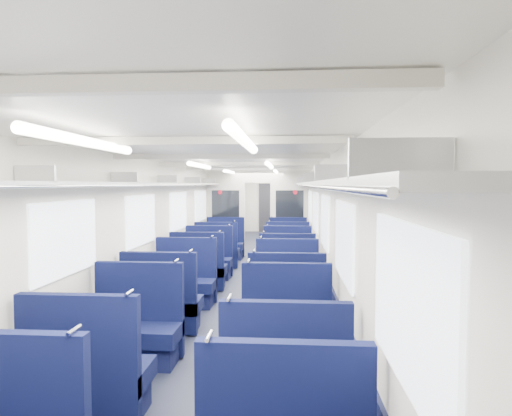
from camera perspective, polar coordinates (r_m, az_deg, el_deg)
The scene contains 29 objects.
floor at distance 9.77m, azimuth -0.91°, elevation -8.56°, with size 2.80×18.00×0.01m, color black.
ceiling at distance 9.58m, azimuth -0.92°, elevation 5.34°, with size 2.80×18.00×0.01m, color silver.
wall_left at distance 9.83m, azimuth -9.08°, elevation -1.61°, with size 0.02×18.00×2.35m, color beige.
dado_left at distance 9.92m, azimuth -8.95°, elevation -6.37°, with size 0.03×17.90×0.70m, color black.
wall_right at distance 9.58m, azimuth 7.46°, elevation -1.72°, with size 0.02×18.00×2.35m, color beige.
dado_right at distance 9.68m, azimuth 7.33°, elevation -6.59°, with size 0.03×17.90×0.70m, color black.
wall_far at distance 18.57m, azimuth 1.55°, elevation 0.60°, with size 2.80×0.02×2.35m, color beige.
luggage_rack_left at distance 9.75m, azimuth -8.04°, elevation 3.06°, with size 0.36×17.40×0.18m.
luggage_rack_right at distance 9.54m, azimuth 6.37°, elevation 3.07°, with size 0.36×17.40×0.18m.
windows at distance 9.13m, azimuth -1.17°, elevation -0.38°, with size 2.78×15.60×0.75m.
ceiling_fittings at distance 9.32m, azimuth -1.06°, elevation 5.03°, with size 2.70×16.06×0.11m.
end_door at distance 18.52m, azimuth 1.54°, elevation 0.05°, with size 0.75×0.06×2.00m, color black.
bulkhead at distance 12.26m, azimuth 0.19°, elevation -0.39°, with size 2.80×0.10×2.35m.
seat_4 at distance 4.25m, azimuth -20.70°, elevation -19.57°, with size 1.00×0.55×1.12m.
seat_5 at distance 3.82m, azimuth 3.76°, elevation -22.07°, with size 1.00×0.55×1.12m.
seat_6 at distance 5.30m, azimuth -15.02°, elevation -14.86°, with size 1.00×0.55×1.12m.
seat_7 at distance 5.09m, azimuth 3.88°, elevation -15.54°, with size 1.00×0.55×1.12m.
seat_8 at distance 6.23m, azimuth -11.87°, elevation -12.09°, with size 1.00×0.55×1.12m.
seat_9 at distance 6.06m, azimuth 3.93°, elevation -12.47°, with size 1.00×0.55×1.12m.
seat_10 at distance 7.47m, azimuth -9.04°, elevation -9.52°, with size 1.00×0.55×1.12m.
seat_11 at distance 7.23m, azimuth 3.97°, elevation -9.92°, with size 1.00×0.55×1.12m.
seat_12 at distance 8.53m, azimuth -7.32°, elevation -7.93°, with size 1.00×0.55×1.12m.
seat_13 at distance 8.27m, azimuth 4.00°, elevation -8.27°, with size 1.00×0.55×1.12m.
seat_14 at distance 9.51m, azimuth -6.10°, elevation -6.79°, with size 1.00×0.55×1.12m.
seat_15 at distance 9.42m, azimuth 4.02°, elevation -6.88°, with size 1.00×0.55×1.12m.
seat_16 at distance 10.65m, azimuth -4.97°, elevation -5.73°, with size 1.00×0.55×1.12m.
seat_17 at distance 10.70m, azimuth 4.04°, elevation -5.68°, with size 1.00×0.55×1.12m.
seat_18 at distance 11.91m, azimuth -3.98°, elevation -4.79°, with size 1.00×0.55×1.12m.
seat_19 at distance 11.83m, azimuth 4.06°, elevation -4.84°, with size 1.00×0.55×1.12m.
Camera 1 is at (0.85, -9.53, 1.97)m, focal length 31.47 mm.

